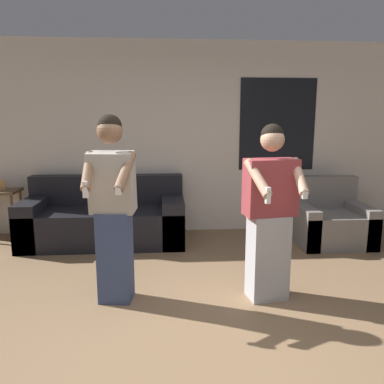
{
  "coord_description": "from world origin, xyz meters",
  "views": [
    {
      "loc": [
        -0.31,
        -2.3,
        1.59
      ],
      "look_at": [
        -0.09,
        0.89,
        0.99
      ],
      "focal_mm": 35.0,
      "sensor_mm": 36.0,
      "label": 1
    }
  ],
  "objects_px": {
    "armchair": "(329,221)",
    "person_left": "(113,208)",
    "side_table": "(2,199)",
    "couch": "(105,219)",
    "person_right": "(270,215)"
  },
  "relations": [
    {
      "from": "armchair",
      "to": "person_left",
      "type": "relative_size",
      "value": 0.57
    },
    {
      "from": "couch",
      "to": "person_left",
      "type": "xyz_separation_m",
      "value": [
        0.35,
        -1.71,
        0.55
      ]
    },
    {
      "from": "person_right",
      "to": "side_table",
      "type": "bearing_deg",
      "value": 147.56
    },
    {
      "from": "armchair",
      "to": "person_left",
      "type": "bearing_deg",
      "value": -150.26
    },
    {
      "from": "armchair",
      "to": "side_table",
      "type": "height_order",
      "value": "armchair"
    },
    {
      "from": "side_table",
      "to": "person_left",
      "type": "bearing_deg",
      "value": -47.73
    },
    {
      "from": "couch",
      "to": "person_left",
      "type": "height_order",
      "value": "person_left"
    },
    {
      "from": "person_left",
      "to": "armchair",
      "type": "bearing_deg",
      "value": 29.74
    },
    {
      "from": "couch",
      "to": "armchair",
      "type": "distance_m",
      "value": 2.99
    },
    {
      "from": "person_left",
      "to": "side_table",
      "type": "bearing_deg",
      "value": 132.27
    },
    {
      "from": "couch",
      "to": "person_right",
      "type": "bearing_deg",
      "value": -45.69
    },
    {
      "from": "side_table",
      "to": "person_right",
      "type": "bearing_deg",
      "value": -32.44
    },
    {
      "from": "side_table",
      "to": "person_left",
      "type": "height_order",
      "value": "person_left"
    },
    {
      "from": "side_table",
      "to": "person_right",
      "type": "height_order",
      "value": "person_right"
    },
    {
      "from": "person_left",
      "to": "couch",
      "type": "bearing_deg",
      "value": 101.58
    }
  ]
}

